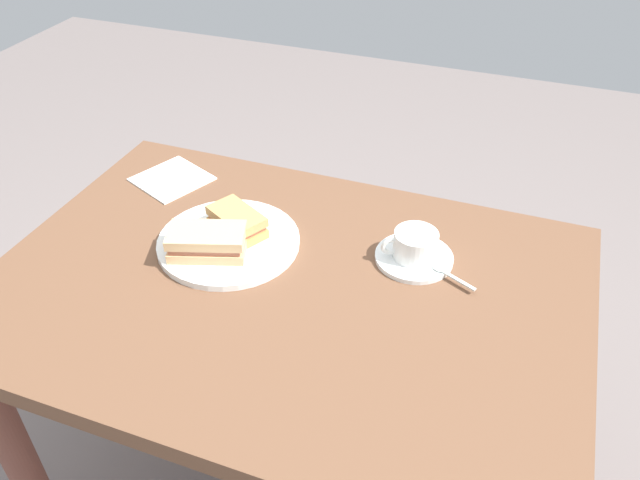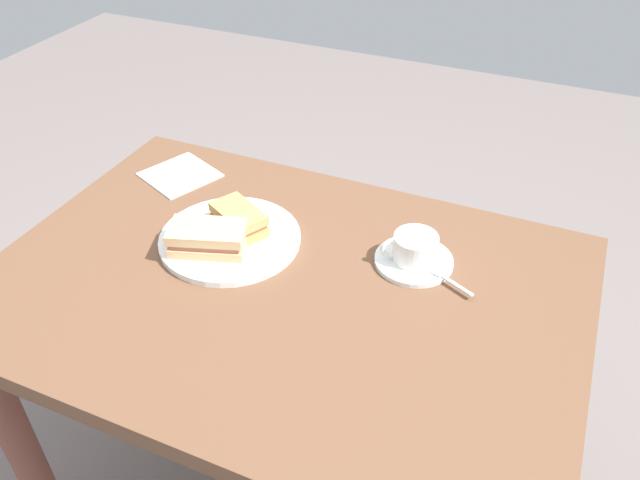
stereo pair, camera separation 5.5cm
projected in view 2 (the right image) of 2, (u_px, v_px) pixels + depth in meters
dining_table at (284, 328)px, 1.28m from camera, size 1.12×0.78×0.75m
sandwich_plate at (230, 239)px, 1.30m from camera, size 0.29×0.29×0.01m
sandwich_front at (239, 219)px, 1.30m from camera, size 0.14×0.12×0.05m
sandwich_back at (208, 238)px, 1.24m from camera, size 0.17×0.12×0.05m
coffee_saucer at (414, 261)px, 1.24m from camera, size 0.15×0.15×0.01m
coffee_cup at (415, 247)px, 1.22m from camera, size 0.11×0.09×0.05m
spoon at (445, 278)px, 1.19m from camera, size 0.09×0.05×0.01m
napkin at (180, 175)px, 1.50m from camera, size 0.20×0.20×0.00m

